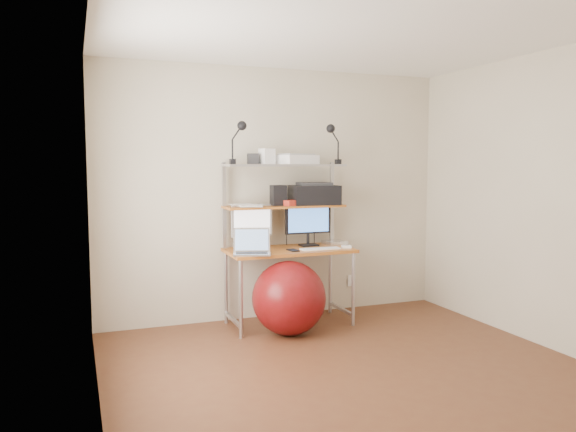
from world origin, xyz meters
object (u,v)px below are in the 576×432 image
object	(u,v)px
laptop	(252,248)
printer	(314,194)
monitor_black	(308,222)
exercise_ball	(289,298)
monitor_silver	(252,223)

from	to	relation	value
laptop	printer	distance (m)	0.91
monitor_black	exercise_ball	distance (m)	0.86
laptop	exercise_ball	xyz separation A→B (m)	(0.31, -0.15, -0.45)
printer	exercise_ball	distance (m)	1.10
printer	laptop	bearing A→B (deg)	-154.49
monitor_black	printer	size ratio (longest dim) A/B	0.98
monitor_silver	exercise_ball	world-z (taller)	monitor_silver
laptop	monitor_black	bearing A→B (deg)	40.11
printer	monitor_black	bearing A→B (deg)	173.36
monitor_silver	laptop	bearing A→B (deg)	-111.66
laptop	printer	bearing A→B (deg)	37.60
monitor_silver	monitor_black	size ratio (longest dim) A/B	0.95
printer	exercise_ball	world-z (taller)	printer
monitor_black	laptop	xyz separation A→B (m)	(-0.68, -0.29, -0.19)
monitor_silver	laptop	distance (m)	0.37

